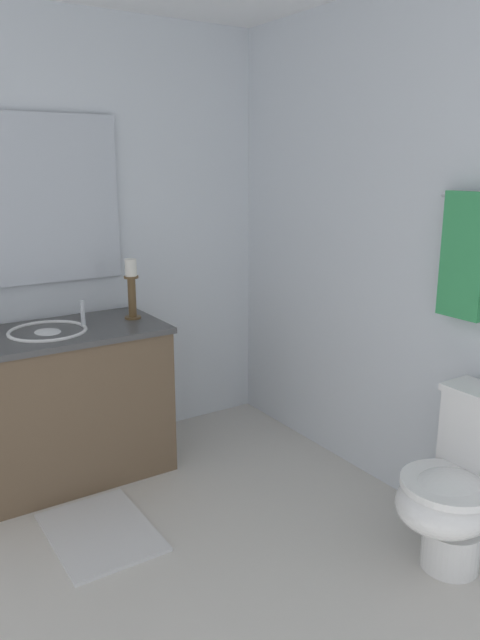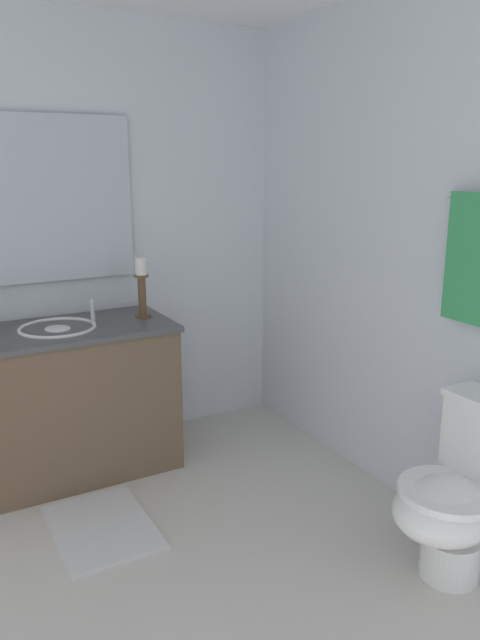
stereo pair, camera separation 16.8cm
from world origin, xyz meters
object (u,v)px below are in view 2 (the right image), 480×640
vanity_cabinet (63,402)px  sink_basin (58,336)px  candle_holder_tall (142,286)px  towel_near_vanity (468,258)px  bath_mat (102,527)px  mirror (36,200)px  toilet (459,495)px

vanity_cabinet → sink_basin: (-0.00, 0.00, 0.37)m
sink_basin → candle_holder_tall: (-0.02, 0.48, 0.22)m
candle_holder_tall → towel_near_vanity: 1.72m
candle_holder_tall → bath_mat: bearing=-36.6°
candle_holder_tall → sink_basin: bearing=-87.7°
mirror → candle_holder_tall: size_ratio=3.15×
candle_holder_tall → bath_mat: candle_holder_tall is taller
candle_holder_tall → bath_mat: size_ratio=0.55×
sink_basin → toilet: bearing=35.4°
vanity_cabinet → candle_holder_tall: size_ratio=3.59×
mirror → toilet: bearing=31.3°
candle_holder_tall → toilet: candle_holder_tall is taller
sink_basin → towel_near_vanity: 2.04m
vanity_cabinet → sink_basin: sink_basin is taller
mirror → bath_mat: size_ratio=1.75×
vanity_cabinet → towel_near_vanity: bearing=44.3°
sink_basin → bath_mat: sink_basin is taller
candle_holder_tall → vanity_cabinet: bearing=-87.7°
toilet → towel_near_vanity: bearing=139.3°
vanity_cabinet → toilet: 2.03m
toilet → towel_near_vanity: towel_near_vanity is taller
toilet → bath_mat: size_ratio=1.25×
sink_basin → mirror: (-0.28, -0.00, 0.68)m
toilet → towel_near_vanity: 0.96m
mirror → candle_holder_tall: (0.26, 0.48, -0.47)m
candle_holder_tall → toilet: 1.92m
toilet → mirror: bearing=-148.7°
sink_basin → toilet: 2.07m
mirror → toilet: size_ratio=1.40×
sink_basin → toilet: sink_basin is taller
vanity_cabinet → mirror: size_ratio=1.14×
toilet → towel_near_vanity: (-0.24, 0.20, 0.91)m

